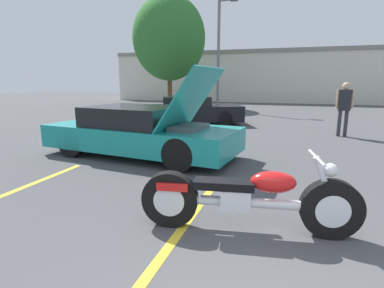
# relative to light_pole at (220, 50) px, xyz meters

# --- Properties ---
(parking_stripe_middle) EXTENTS (0.12, 4.57, 0.01)m
(parking_stripe_middle) POSITION_rel_light_pole_xyz_m (3.10, -15.84, -3.70)
(parking_stripe_middle) COLOR yellow
(parking_stripe_middle) RESTS_ON ground
(far_building) EXTENTS (32.00, 4.20, 4.40)m
(far_building) POSITION_rel_light_pole_xyz_m (4.46, 9.19, -1.37)
(far_building) COLOR beige
(far_building) RESTS_ON ground
(light_pole) EXTENTS (1.21, 0.28, 6.67)m
(light_pole) POSITION_rel_light_pole_xyz_m (0.00, 0.00, 0.00)
(light_pole) COLOR slate
(light_pole) RESTS_ON ground
(tree_background) EXTENTS (5.15, 5.15, 7.75)m
(tree_background) POSITION_rel_light_pole_xyz_m (-4.14, 1.91, 1.07)
(tree_background) COLOR brown
(tree_background) RESTS_ON ground
(motorcycle) EXTENTS (2.65, 0.75, 1.00)m
(motorcycle) POSITION_rel_light_pole_xyz_m (3.87, -15.36, -3.29)
(motorcycle) COLOR black
(motorcycle) RESTS_ON ground
(show_car_hood_open) EXTENTS (4.97, 2.45, 2.13)m
(show_car_hood_open) POSITION_rel_light_pole_xyz_m (0.86, -12.30, -3.10)
(show_car_hood_open) COLOR teal
(show_car_hood_open) RESTS_ON ground
(parked_car_left_row) EXTENTS (4.67, 3.40, 1.19)m
(parked_car_left_row) POSITION_rel_light_pole_xyz_m (0.25, -6.72, -3.13)
(parked_car_left_row) COLOR black
(parked_car_left_row) RESTS_ON ground
(spectator_midground) EXTENTS (0.52, 0.23, 1.79)m
(spectator_midground) POSITION_rel_light_pole_xyz_m (6.02, -7.85, -2.64)
(spectator_midground) COLOR #333338
(spectator_midground) RESTS_ON ground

